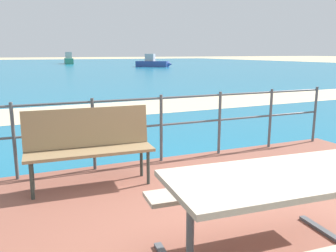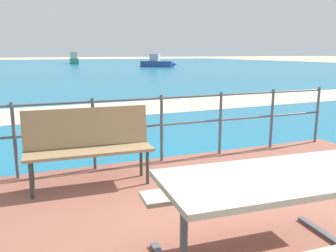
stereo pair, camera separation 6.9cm
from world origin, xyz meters
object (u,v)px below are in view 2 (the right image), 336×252
park_bench (89,141)px  boat_near (74,60)px  picnic_table (285,199)px  boat_mid (158,63)px

park_bench → boat_near: boat_near is taller
picnic_table → boat_mid: boat_mid is taller
boat_mid → boat_near: bearing=153.2°
park_bench → boat_mid: 35.93m
picnic_table → boat_near: 50.85m
boat_near → boat_mid: (7.34, -14.87, -0.08)m
boat_near → boat_mid: size_ratio=1.38×
picnic_table → boat_mid: size_ratio=0.47×
boat_near → boat_mid: bearing=-149.0°
picnic_table → park_bench: size_ratio=1.20×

